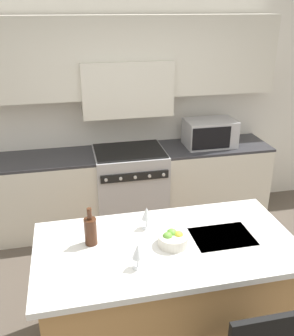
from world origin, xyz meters
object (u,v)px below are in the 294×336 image
Objects in this scene: wine_bottle at (91,231)px; wine_glass_near at (138,252)px; microwave at (210,133)px; fruit_bowl at (173,239)px; wine_glass_far at (147,214)px; range_stove at (130,187)px.

wine_glass_near is at bearing -50.77° from wine_bottle.
fruit_bowl is (-1.00, -1.89, -0.10)m from microwave.
wine_glass_near and wine_glass_far have the same top height.
fruit_bowl is at bearing 34.25° from wine_glass_near.
microwave is 2.07× the size of wine_bottle.
wine_bottle is at bearing 129.23° from wine_glass_near.
microwave reaches higher than wine_bottle.
wine_glass_far is at bearing 70.82° from wine_glass_near.
wine_glass_near is 0.36m from fruit_bowl.
microwave is 2.14m from fruit_bowl.
range_stove is 2.17m from wine_glass_near.
wine_glass_far is (0.15, 0.45, 0.00)m from wine_glass_near.
microwave is at bearing 48.38° from wine_bottle.
range_stove is 4.46× the size of fruit_bowl.
fruit_bowl is (0.56, -0.14, -0.06)m from wine_bottle.
wine_glass_far reaches higher than fruit_bowl.
wine_bottle is 1.34× the size of fruit_bowl.
range_stove is at bearing 71.65° from wine_bottle.
range_stove is 3.32× the size of wine_bottle.
wine_glass_far is at bearing 14.86° from wine_bottle.
range_stove is at bearing -178.92° from microwave.
range_stove is at bearing 84.74° from wine_glass_far.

